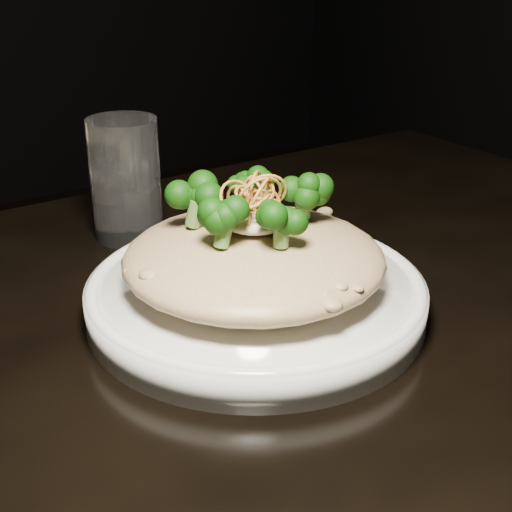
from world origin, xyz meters
The scene contains 7 objects.
table centered at (0.00, 0.00, 0.67)m, with size 1.10×0.80×0.75m.
plate centered at (-0.02, 0.02, 0.77)m, with size 0.29×0.29×0.03m, color silver.
risotto centered at (-0.02, 0.02, 0.81)m, with size 0.22×0.22×0.05m, color brown.
broccoli centered at (-0.02, 0.03, 0.85)m, with size 0.12×0.12×0.04m, color black, non-canonical shape.
cheese centered at (-0.01, 0.03, 0.84)m, with size 0.06×0.06×0.02m, color silver.
shallots centered at (-0.02, 0.02, 0.87)m, with size 0.06×0.06×0.04m, color brown, non-canonical shape.
drinking_glass centered at (-0.04, 0.24, 0.82)m, with size 0.07×0.07×0.13m, color white.
Camera 1 is at (-0.32, -0.44, 1.06)m, focal length 50.00 mm.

